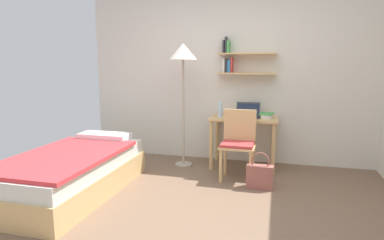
# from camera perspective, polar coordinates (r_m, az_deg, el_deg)

# --- Properties ---
(ground_plane) EXTENTS (5.28, 5.28, 0.00)m
(ground_plane) POSITION_cam_1_polar(r_m,az_deg,el_deg) (3.19, 1.63, -16.93)
(ground_plane) COLOR brown
(wall_back) EXTENTS (4.40, 0.27, 2.60)m
(wall_back) POSITION_cam_1_polar(r_m,az_deg,el_deg) (4.85, 7.23, 8.09)
(wall_back) COLOR silver
(wall_back) RESTS_ON ground_plane
(bed) EXTENTS (0.96, 1.87, 0.54)m
(bed) POSITION_cam_1_polar(r_m,az_deg,el_deg) (3.92, -20.20, -8.61)
(bed) COLOR tan
(bed) RESTS_ON ground_plane
(desk) EXTENTS (0.93, 0.55, 0.71)m
(desk) POSITION_cam_1_polar(r_m,az_deg,el_deg) (4.59, 9.07, -1.28)
(desk) COLOR tan
(desk) RESTS_ON ground_plane
(desk_chair) EXTENTS (0.44, 0.39, 0.87)m
(desk_chair) POSITION_cam_1_polar(r_m,az_deg,el_deg) (4.12, 8.12, -3.68)
(desk_chair) COLOR tan
(desk_chair) RESTS_ON ground_plane
(standing_lamp) EXTENTS (0.38, 0.38, 1.72)m
(standing_lamp) POSITION_cam_1_polar(r_m,az_deg,el_deg) (4.52, -1.57, 10.68)
(standing_lamp) COLOR #B2A893
(standing_lamp) RESTS_ON ground_plane
(laptop) EXTENTS (0.34, 0.22, 0.20)m
(laptop) POSITION_cam_1_polar(r_m,az_deg,el_deg) (4.59, 9.76, 1.16)
(laptop) COLOR #2D2D33
(laptop) RESTS_ON desk
(water_bottle) EXTENTS (0.06, 0.06, 0.22)m
(water_bottle) POSITION_cam_1_polar(r_m,az_deg,el_deg) (4.51, 4.97, 1.87)
(water_bottle) COLOR silver
(water_bottle) RESTS_ON desk
(book_stack) EXTENTS (0.20, 0.24, 0.07)m
(book_stack) POSITION_cam_1_polar(r_m,az_deg,el_deg) (4.57, 12.95, 0.82)
(book_stack) COLOR silver
(book_stack) RESTS_ON desk
(handbag) EXTENTS (0.31, 0.12, 0.44)m
(handbag) POSITION_cam_1_polar(r_m,az_deg,el_deg) (3.92, 11.80, -9.59)
(handbag) COLOR #99564C
(handbag) RESTS_ON ground_plane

